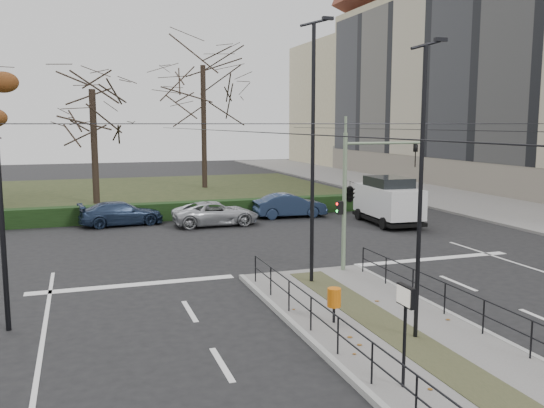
{
  "coord_description": "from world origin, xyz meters",
  "views": [
    {
      "loc": [
        -7.63,
        -14.32,
        5.51
      ],
      "look_at": [
        -0.28,
        7.48,
        2.28
      ],
      "focal_mm": 38.0,
      "sensor_mm": 36.0,
      "label": 1
    }
  ],
  "objects_px": {
    "streetlamp_median_near": "(421,190)",
    "bare_tree_near": "(92,98)",
    "parked_car_third": "(121,213)",
    "white_van": "(388,200)",
    "litter_bin": "(334,298)",
    "traffic_light": "(352,191)",
    "info_panel": "(405,308)",
    "bare_tree_center": "(203,74)",
    "streetlamp_median_far": "(313,151)",
    "parked_car_fifth": "(290,205)",
    "parked_car_fourth": "(216,213)"
  },
  "relations": [
    {
      "from": "parked_car_third",
      "to": "parked_car_fourth",
      "type": "bearing_deg",
      "value": -114.52
    },
    {
      "from": "litter_bin",
      "to": "bare_tree_center",
      "type": "xyz_separation_m",
      "value": [
        3.76,
        34.38,
        8.74
      ]
    },
    {
      "from": "parked_car_fifth",
      "to": "streetlamp_median_near",
      "type": "bearing_deg",
      "value": 171.69
    },
    {
      "from": "parked_car_third",
      "to": "parked_car_fourth",
      "type": "distance_m",
      "value": 5.15
    },
    {
      "from": "streetlamp_median_near",
      "to": "parked_car_fourth",
      "type": "relative_size",
      "value": 1.58
    },
    {
      "from": "traffic_light",
      "to": "white_van",
      "type": "height_order",
      "value": "traffic_light"
    },
    {
      "from": "white_van",
      "to": "bare_tree_near",
      "type": "height_order",
      "value": "bare_tree_near"
    },
    {
      "from": "streetlamp_median_near",
      "to": "parked_car_fifth",
      "type": "bearing_deg",
      "value": 78.85
    },
    {
      "from": "parked_car_third",
      "to": "bare_tree_center",
      "type": "xyz_separation_m",
      "value": [
        8.06,
        16.16,
        8.92
      ]
    },
    {
      "from": "litter_bin",
      "to": "bare_tree_center",
      "type": "relative_size",
      "value": 0.07
    },
    {
      "from": "litter_bin",
      "to": "parked_car_fifth",
      "type": "distance_m",
      "value": 18.59
    },
    {
      "from": "streetlamp_median_far",
      "to": "white_van",
      "type": "xyz_separation_m",
      "value": [
        8.68,
        9.98,
        -3.27
      ]
    },
    {
      "from": "streetlamp_median_near",
      "to": "parked_car_third",
      "type": "distance_m",
      "value": 20.96
    },
    {
      "from": "streetlamp_median_far",
      "to": "parked_car_fifth",
      "type": "relative_size",
      "value": 2.07
    },
    {
      "from": "litter_bin",
      "to": "bare_tree_center",
      "type": "height_order",
      "value": "bare_tree_center"
    },
    {
      "from": "bare_tree_center",
      "to": "traffic_light",
      "type": "bearing_deg",
      "value": -91.46
    },
    {
      "from": "parked_car_fourth",
      "to": "white_van",
      "type": "distance_m",
      "value": 9.5
    },
    {
      "from": "parked_car_fourth",
      "to": "bare_tree_center",
      "type": "xyz_separation_m",
      "value": [
        3.19,
        17.81,
        8.91
      ]
    },
    {
      "from": "streetlamp_median_far",
      "to": "bare_tree_near",
      "type": "bearing_deg",
      "value": 105.41
    },
    {
      "from": "streetlamp_median_near",
      "to": "bare_tree_near",
      "type": "xyz_separation_m",
      "value": [
        -6.84,
        28.63,
        3.3
      ]
    },
    {
      "from": "streetlamp_median_far",
      "to": "litter_bin",
      "type": "bearing_deg",
      "value": -104.29
    },
    {
      "from": "streetlamp_median_near",
      "to": "white_van",
      "type": "height_order",
      "value": "streetlamp_median_near"
    },
    {
      "from": "traffic_light",
      "to": "parked_car_fifth",
      "type": "bearing_deg",
      "value": 79.61
    },
    {
      "from": "info_panel",
      "to": "white_van",
      "type": "height_order",
      "value": "white_van"
    },
    {
      "from": "info_panel",
      "to": "parked_car_fourth",
      "type": "xyz_separation_m",
      "value": [
        0.86,
        20.55,
        -1.17
      ]
    },
    {
      "from": "white_van",
      "to": "parked_car_fourth",
      "type": "bearing_deg",
      "value": 164.02
    },
    {
      "from": "bare_tree_near",
      "to": "parked_car_fifth",
      "type": "height_order",
      "value": "bare_tree_near"
    },
    {
      "from": "traffic_light",
      "to": "streetlamp_median_far",
      "type": "height_order",
      "value": "streetlamp_median_far"
    },
    {
      "from": "litter_bin",
      "to": "white_van",
      "type": "xyz_separation_m",
      "value": [
        9.69,
        13.96,
        0.52
      ]
    },
    {
      "from": "parked_car_fourth",
      "to": "bare_tree_near",
      "type": "relative_size",
      "value": 0.46
    },
    {
      "from": "streetlamp_median_near",
      "to": "white_van",
      "type": "xyz_separation_m",
      "value": [
        8.18,
        15.62,
        -2.55
      ]
    },
    {
      "from": "litter_bin",
      "to": "bare_tree_near",
      "type": "bearing_deg",
      "value": 101.17
    },
    {
      "from": "traffic_light",
      "to": "bare_tree_center",
      "type": "distance_m",
      "value": 30.01
    },
    {
      "from": "streetlamp_median_near",
      "to": "parked_car_third",
      "type": "height_order",
      "value": "streetlamp_median_near"
    },
    {
      "from": "traffic_light",
      "to": "litter_bin",
      "type": "relative_size",
      "value": 5.27
    },
    {
      "from": "bare_tree_center",
      "to": "parked_car_third",
      "type": "bearing_deg",
      "value": -116.52
    },
    {
      "from": "info_panel",
      "to": "streetlamp_median_near",
      "type": "height_order",
      "value": "streetlamp_median_near"
    },
    {
      "from": "traffic_light",
      "to": "litter_bin",
      "type": "distance_m",
      "value": 6.33
    },
    {
      "from": "bare_tree_center",
      "to": "parked_car_fifth",
      "type": "xyz_separation_m",
      "value": [
        1.59,
        -16.57,
        -8.86
      ]
    },
    {
      "from": "parked_car_fourth",
      "to": "info_panel",
      "type": "bearing_deg",
      "value": 176.96
    },
    {
      "from": "white_van",
      "to": "bare_tree_center",
      "type": "distance_m",
      "value": 22.8
    },
    {
      "from": "traffic_light",
      "to": "info_panel",
      "type": "xyz_separation_m",
      "value": [
        -3.3,
        -9.08,
        -1.25
      ]
    },
    {
      "from": "parked_car_third",
      "to": "parked_car_fourth",
      "type": "xyz_separation_m",
      "value": [
        4.88,
        -1.65,
        0.0
      ]
    },
    {
      "from": "litter_bin",
      "to": "streetlamp_median_near",
      "type": "relative_size",
      "value": 0.13
    },
    {
      "from": "traffic_light",
      "to": "white_van",
      "type": "xyz_separation_m",
      "value": [
        6.67,
        8.86,
        -1.73
      ]
    },
    {
      "from": "info_panel",
      "to": "bare_tree_center",
      "type": "bearing_deg",
      "value": 83.98
    },
    {
      "from": "traffic_light",
      "to": "bare_tree_center",
      "type": "height_order",
      "value": "bare_tree_center"
    },
    {
      "from": "streetlamp_median_near",
      "to": "bare_tree_center",
      "type": "xyz_separation_m",
      "value": [
        2.25,
        36.04,
        5.67
      ]
    },
    {
      "from": "traffic_light",
      "to": "info_panel",
      "type": "relative_size",
      "value": 2.35
    },
    {
      "from": "info_panel",
      "to": "bare_tree_near",
      "type": "xyz_separation_m",
      "value": [
        -5.04,
        30.95,
        5.37
      ]
    }
  ]
}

